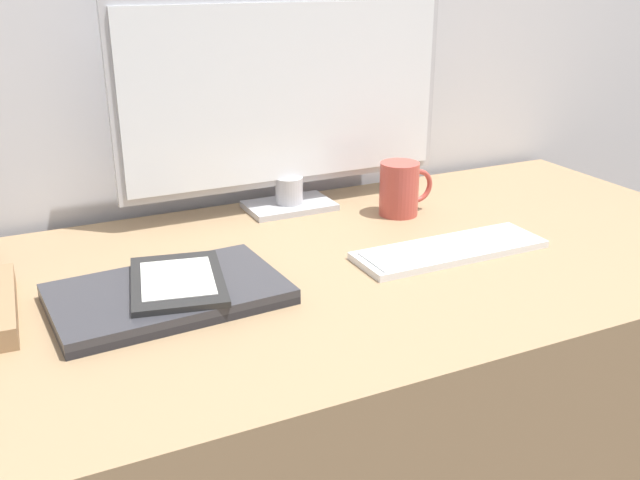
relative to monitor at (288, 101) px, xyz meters
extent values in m
cube|color=#997A56|center=(0.00, -0.29, -0.59)|extent=(1.45, 0.73, 0.75)
cube|color=#B7B7BC|center=(0.00, 0.00, -0.21)|extent=(0.17, 0.11, 0.01)
cylinder|color=#B7B7BC|center=(0.00, 0.00, -0.18)|extent=(0.05, 0.05, 0.05)
cube|color=#B7B7BC|center=(0.00, 0.00, 0.01)|extent=(0.66, 0.01, 0.36)
cube|color=white|center=(0.00, -0.01, 0.01)|extent=(0.64, 0.01, 0.33)
cube|color=silver|center=(0.15, -0.34, -0.21)|extent=(0.34, 0.11, 0.01)
cube|color=silver|center=(0.15, -0.34, -0.20)|extent=(0.31, 0.09, 0.00)
cube|color=#232328|center=(-0.33, -0.31, -0.21)|extent=(0.34, 0.22, 0.01)
cube|color=#333338|center=(-0.33, -0.31, -0.20)|extent=(0.34, 0.22, 0.01)
cube|color=black|center=(-0.31, -0.31, -0.19)|extent=(0.17, 0.21, 0.01)
cube|color=silver|center=(-0.31, -0.31, -0.18)|extent=(0.13, 0.16, 0.00)
cylinder|color=#B7473D|center=(0.18, -0.13, -0.16)|extent=(0.08, 0.08, 0.10)
torus|color=#B7473D|center=(0.22, -0.13, -0.16)|extent=(0.07, 0.01, 0.07)
camera|label=1|loc=(-0.54, -1.25, 0.25)|focal=40.00mm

